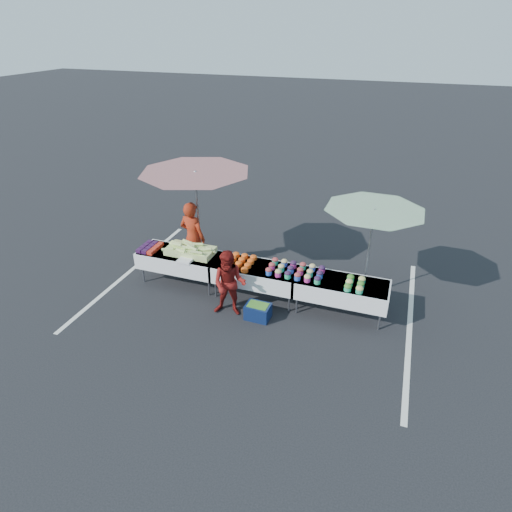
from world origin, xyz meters
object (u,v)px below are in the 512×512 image
(vendor, at_px, (193,238))
(table_center, at_px, (256,273))
(table_right, at_px, (341,289))
(umbrella_right, at_px, (374,217))
(table_left, at_px, (180,259))
(customer, at_px, (229,284))
(storage_bin, at_px, (258,311))
(umbrella_left, at_px, (196,181))

(vendor, bearing_deg, table_center, 171.09)
(table_right, bearing_deg, umbrella_right, 64.38)
(table_center, bearing_deg, table_left, 180.00)
(table_left, xyz_separation_m, umbrella_right, (3.98, 0.80, 1.27))
(customer, height_order, storage_bin, customer)
(table_right, xyz_separation_m, vendor, (-3.54, 0.55, 0.29))
(table_center, height_order, umbrella_right, umbrella_right)
(table_right, relative_size, storage_bin, 3.72)
(table_left, xyz_separation_m, customer, (1.51, -0.75, 0.12))
(table_center, bearing_deg, customer, -111.28)
(vendor, height_order, umbrella_left, umbrella_left)
(table_center, xyz_separation_m, vendor, (-1.74, 0.55, 0.29))
(vendor, relative_size, umbrella_left, 0.69)
(vendor, relative_size, umbrella_right, 0.67)
(customer, bearing_deg, table_left, 144.57)
(table_left, xyz_separation_m, storage_bin, (2.09, -0.72, -0.42))
(table_right, distance_m, umbrella_left, 3.82)
(customer, bearing_deg, umbrella_right, 23.06)
(table_right, height_order, storage_bin, table_right)
(vendor, relative_size, customer, 1.24)
(table_left, height_order, table_center, same)
(umbrella_left, bearing_deg, storage_bin, -35.05)
(table_right, distance_m, vendor, 3.59)
(customer, relative_size, storage_bin, 2.83)
(umbrella_left, bearing_deg, umbrella_right, 3.03)
(vendor, bearing_deg, table_right, 179.80)
(storage_bin, bearing_deg, umbrella_left, 146.78)
(table_right, bearing_deg, table_center, 180.00)
(table_center, height_order, table_right, same)
(table_right, distance_m, storage_bin, 1.72)
(vendor, distance_m, customer, 1.95)
(table_left, xyz_separation_m, table_right, (3.60, 0.00, 0.00))
(umbrella_left, height_order, storage_bin, umbrella_left)
(customer, relative_size, umbrella_left, 0.55)
(table_left, distance_m, vendor, 0.63)
(storage_bin, bearing_deg, table_left, 162.86)
(umbrella_right, bearing_deg, customer, -147.95)
(table_center, height_order, customer, customer)
(table_left, bearing_deg, table_center, 0.00)
(table_right, relative_size, umbrella_left, 0.73)
(umbrella_left, bearing_deg, table_left, -109.46)
(vendor, bearing_deg, customer, 146.71)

